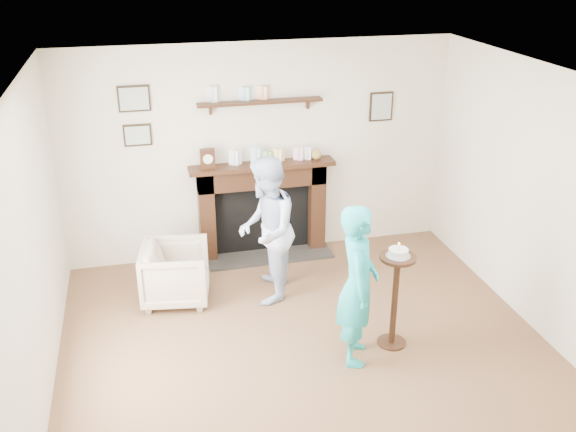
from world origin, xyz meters
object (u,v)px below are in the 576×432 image
(man, at_px, (267,296))
(armchair, at_px, (178,299))
(pedestal_table, at_px, (396,283))
(woman, at_px, (354,356))

(man, bearing_deg, armchair, -84.78)
(armchair, relative_size, pedestal_table, 0.65)
(armchair, xyz_separation_m, woman, (1.49, -1.39, 0.00))
(man, distance_m, pedestal_table, 1.61)
(woman, bearing_deg, pedestal_table, -57.91)
(woman, relative_size, pedestal_table, 1.41)
(man, height_order, pedestal_table, pedestal_table)
(armchair, height_order, woman, woman)
(armchair, distance_m, man, 0.95)
(armchair, height_order, man, man)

